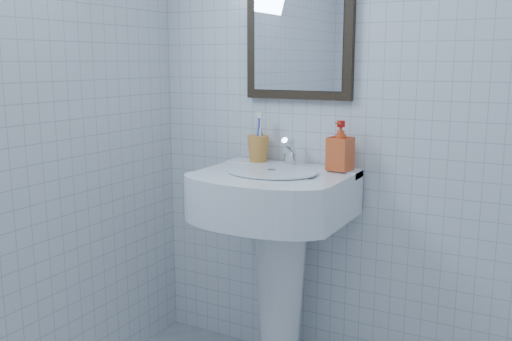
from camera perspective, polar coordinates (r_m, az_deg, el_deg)
The scene contains 6 objects.
wall_back at distance 2.45m, azimuth 12.56°, elevation 6.96°, with size 2.20×0.02×2.50m, color silver.
washbasin at distance 2.50m, azimuth 2.21°, elevation -6.85°, with size 0.62×0.46×0.96m.
faucet at distance 2.52m, azimuth 3.42°, elevation 1.66°, with size 0.05×0.11×0.13m.
toothbrush_cup at distance 2.61m, azimuth 0.22°, elevation 2.21°, with size 0.10×0.10×0.12m, color orange, non-canonical shape.
soap_dispenser at distance 2.42m, azimuth 8.43°, elevation 2.46°, with size 0.09×0.10×0.21m, color red.
wall_mirror at distance 2.56m, azimuth 4.32°, elevation 14.07°, with size 0.50×0.04×0.62m.
Camera 1 is at (0.67, -1.15, 1.41)m, focal length 40.00 mm.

